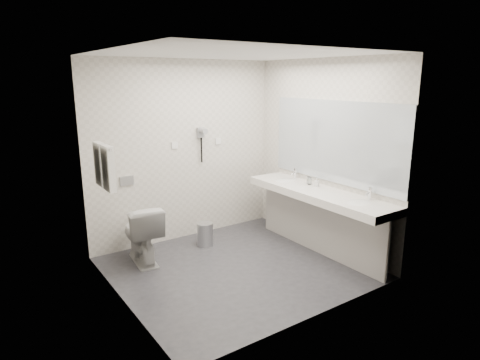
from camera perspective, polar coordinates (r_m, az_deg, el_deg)
floor at (r=5.17m, az=-0.43°, el=-11.94°), size 2.80×2.80×0.00m
ceiling at (r=4.66m, az=-0.49°, el=16.94°), size 2.80×2.80×0.00m
wall_back at (r=5.86m, az=-7.65°, el=3.91°), size 2.80×0.00×2.80m
wall_front at (r=3.79m, az=10.69°, el=-1.68°), size 2.80×0.00×2.80m
wall_left at (r=4.16m, az=-16.61°, el=-0.64°), size 0.00×2.60×2.60m
wall_right at (r=5.65m, az=11.37°, el=3.40°), size 0.00×2.60×2.60m
vanity_counter at (r=5.42m, az=10.64°, el=-1.89°), size 0.55×2.20×0.10m
vanity_panel at (r=5.57m, az=10.63°, el=-6.06°), size 0.03×2.15×0.75m
vanity_post_near at (r=4.97m, az=19.48°, el=-9.12°), size 0.06×0.06×0.75m
vanity_post_far at (r=6.32m, az=4.13°, el=-3.44°), size 0.06×0.06×0.75m
mirror at (r=5.48m, az=12.87°, el=5.11°), size 0.02×2.20×1.05m
basin_near at (r=5.00m, az=15.94°, el=-3.12°), size 0.40×0.31×0.05m
basin_far at (r=5.87m, az=6.16°, el=-0.17°), size 0.40×0.31×0.05m
faucet_near at (r=5.12m, az=17.39°, el=-1.77°), size 0.04×0.04×0.15m
faucet_far at (r=5.98m, az=7.60°, el=0.93°), size 0.04×0.04×0.15m
soap_bottle_a at (r=5.57m, az=10.46°, el=-0.31°), size 0.07×0.07×0.12m
glass_left at (r=5.67m, az=9.53°, el=-0.13°), size 0.06×0.06×0.10m
glass_right at (r=5.71m, az=9.39°, el=-0.03°), size 0.06×0.06×0.10m
toilet at (r=5.34m, az=-13.35°, el=-7.10°), size 0.50×0.78×0.75m
flush_plate at (r=5.58m, az=-15.25°, el=-0.10°), size 0.18×0.02×0.12m
pedal_bin at (r=5.77m, az=-4.81°, el=-7.48°), size 0.27×0.27×0.31m
bin_lid at (r=5.72m, az=-4.85°, el=-5.97°), size 0.22×0.22×0.02m
towel_rail at (r=4.63m, az=-18.45°, el=4.46°), size 0.02×0.62×0.02m
towel_near at (r=4.54m, az=-17.61°, el=1.52°), size 0.07×0.24×0.48m
towel_far at (r=4.80m, az=-18.61°, el=2.09°), size 0.07×0.24×0.48m
dryer_cradle at (r=5.92m, az=-5.43°, el=6.51°), size 0.10×0.04×0.14m
dryer_barrel at (r=5.85m, az=-5.09°, el=6.73°), size 0.08×0.14×0.08m
dryer_cord at (r=5.94m, az=-5.30°, el=4.10°), size 0.02×0.02×0.35m
switch_plate_a at (r=5.77m, az=-8.95°, el=4.71°), size 0.09×0.02×0.09m
switch_plate_b at (r=6.10m, az=-3.01°, el=5.35°), size 0.09×0.02×0.09m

